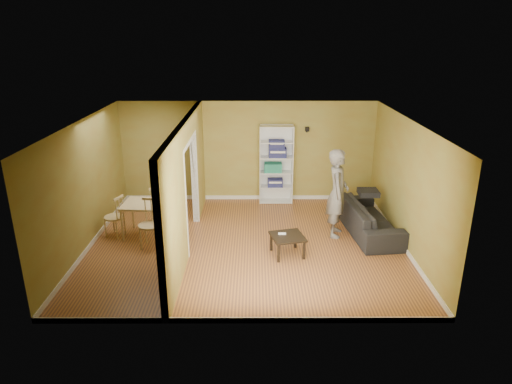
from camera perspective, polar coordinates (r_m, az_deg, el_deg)
room_shell at (r=9.17m, az=-1.25°, el=0.76°), size 6.50×6.50×6.50m
partition at (r=9.27m, az=-8.68°, el=0.74°), size 0.22×5.50×2.60m
wall_speaker at (r=11.69m, az=6.41°, el=7.81°), size 0.10×0.10×0.10m
sofa at (r=10.37m, az=13.96°, el=-2.66°), size 2.38×1.22×0.87m
person at (r=9.86m, az=10.20°, el=0.76°), size 0.93×0.79×2.26m
bookshelf at (r=11.76m, az=2.53°, el=3.52°), size 0.85×0.37×2.02m
paper_box_navy_a at (r=11.85m, az=2.42°, el=1.19°), size 0.39×0.25×0.20m
paper_box_teal at (r=11.72m, az=2.14°, el=3.10°), size 0.45×0.29×0.23m
paper_box_navy_b at (r=11.62m, az=2.71°, el=4.97°), size 0.44×0.29×0.23m
paper_box_navy_c at (r=11.58m, az=2.60°, el=5.89°), size 0.40×0.26×0.20m
coffee_table at (r=9.12m, az=3.96°, el=-5.82°), size 0.62×0.62×0.42m
game_controller at (r=9.14m, az=3.28°, el=-5.21°), size 0.15×0.04×0.03m
dining_table at (r=10.09m, az=-12.96°, el=-1.79°), size 1.20×0.80×0.75m
chair_left at (r=10.34m, az=-17.33°, el=-2.87°), size 0.55×0.55×0.93m
chair_near at (r=9.61m, az=-13.15°, el=-3.91°), size 0.52×0.52×1.02m
chair_far at (r=10.64m, az=-11.88°, el=-1.68°), size 0.50×0.50×0.95m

